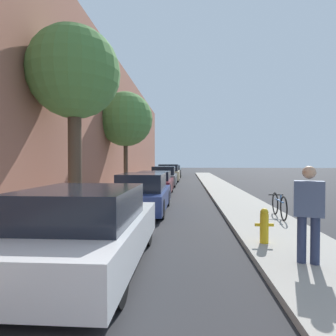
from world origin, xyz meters
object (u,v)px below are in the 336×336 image
(parked_car_grey, at_px, (164,177))
(bicycle, at_px, (279,205))
(parked_car_teal, at_px, (174,170))
(pedestrian, at_px, (309,209))
(street_tree_near, at_px, (74,75))
(fire_hydrant, at_px, (264,225))
(parked_car_navy, at_px, (143,194))
(parked_car_maroon, at_px, (155,183))
(parked_car_champagne, at_px, (169,173))
(street_tree_far, at_px, (126,119))
(parked_car_black, at_px, (173,171))
(parked_car_white, at_px, (85,229))

(parked_car_grey, bearing_deg, bicycle, -69.88)
(parked_car_teal, distance_m, pedestrian, 31.59)
(street_tree_near, bearing_deg, parked_car_grey, 81.52)
(street_tree_near, xyz_separation_m, fire_hydrant, (5.05, -2.68, -3.97))
(parked_car_navy, relative_size, bicycle, 2.48)
(parked_car_grey, bearing_deg, parked_car_maroon, -90.52)
(parked_car_maroon, relative_size, fire_hydrant, 5.53)
(bicycle, bearing_deg, parked_car_champagne, 108.16)
(street_tree_near, relative_size, bicycle, 3.39)
(parked_car_grey, height_order, pedestrian, pedestrian)
(street_tree_near, relative_size, street_tree_far, 1.02)
(street_tree_near, height_order, fire_hydrant, street_tree_near)
(pedestrian, relative_size, bicycle, 0.94)
(parked_car_grey, relative_size, street_tree_near, 0.73)
(parked_car_black, distance_m, street_tree_near, 23.13)
(parked_car_grey, height_order, street_tree_far, street_tree_far)
(parked_car_teal, bearing_deg, pedestrian, -83.34)
(parked_car_white, distance_m, fire_hydrant, 3.56)
(parked_car_champagne, bearing_deg, bicycle, -75.45)
(street_tree_far, bearing_deg, parked_car_white, -81.18)
(parked_car_teal, height_order, pedestrian, pedestrian)
(parked_car_champagne, height_order, fire_hydrant, parked_car_champagne)
(parked_car_grey, relative_size, parked_car_black, 1.09)
(parked_car_grey, bearing_deg, parked_car_navy, -89.48)
(parked_car_black, xyz_separation_m, street_tree_near, (-1.94, -22.73, 3.81))
(parked_car_champagne, xyz_separation_m, parked_car_teal, (-0.05, 10.60, -0.07))
(parked_car_champagne, distance_m, bicycle, 17.40)
(parked_car_white, relative_size, bicycle, 2.45)
(parked_car_champagne, relative_size, pedestrian, 2.51)
(parked_car_maroon, height_order, fire_hydrant, parked_car_maroon)
(street_tree_far, height_order, fire_hydrant, street_tree_far)
(fire_hydrant, relative_size, bicycle, 0.42)
(fire_hydrant, distance_m, bicycle, 3.02)
(parked_car_black, distance_m, street_tree_far, 15.24)
(parked_car_navy, bearing_deg, parked_car_maroon, 91.63)
(parked_car_navy, bearing_deg, fire_hydrant, -52.76)
(parked_car_champagne, bearing_deg, street_tree_far, -102.59)
(street_tree_far, bearing_deg, parked_car_maroon, -37.67)
(parked_car_maroon, distance_m, parked_car_black, 16.12)
(street_tree_far, bearing_deg, parked_car_teal, 84.33)
(parked_car_black, bearing_deg, parked_car_maroon, -90.63)
(parked_car_navy, relative_size, street_tree_near, 0.73)
(parked_car_navy, height_order, parked_car_teal, parked_car_navy)
(parked_car_maroon, height_order, pedestrian, pedestrian)
(bicycle, bearing_deg, fire_hydrant, -109.14)
(parked_car_white, bearing_deg, pedestrian, 1.65)
(parked_car_navy, distance_m, street_tree_far, 7.79)
(street_tree_near, distance_m, street_tree_far, 8.07)
(parked_car_black, height_order, parked_car_teal, parked_car_black)
(parked_car_navy, height_order, parked_car_grey, parked_car_grey)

